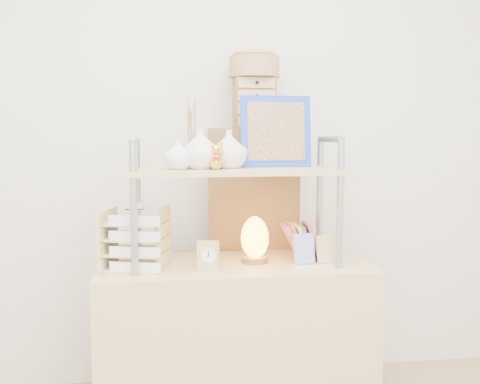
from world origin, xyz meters
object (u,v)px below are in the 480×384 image
Objects in this scene: letter_tray at (136,242)px; salt_lamp at (255,239)px; desk at (235,344)px; cabinet at (253,259)px.

salt_lamp is at bearing 3.62° from letter_tray.
desk is 0.49m from salt_lamp.
letter_tray is at bearing -138.45° from cabinet.
salt_lamp reaches higher than desk.
cabinet reaches higher than salt_lamp.
salt_lamp is (0.09, 0.00, 0.48)m from desk.
letter_tray reaches higher than salt_lamp.
desk is at bearing -104.42° from cabinet.
cabinet is at bearing 81.58° from salt_lamp.
letter_tray reaches higher than desk.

